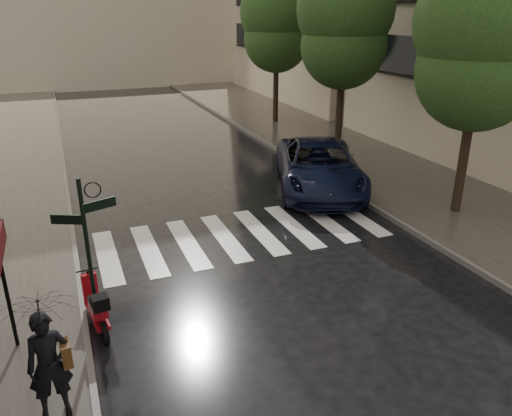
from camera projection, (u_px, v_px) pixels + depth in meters
ground at (196, 414)px, 7.80m from camera, size 120.00×120.00×0.00m
sidewalk_far at (352, 153)px, 21.64m from camera, size 5.50×60.00×0.12m
curb_near at (66, 186)px, 17.62m from camera, size 0.12×60.00×0.16m
curb_far at (294, 159)px, 20.68m from camera, size 0.12×60.00×0.16m
crosswalk at (242, 234)px, 13.99m from camera, size 7.85×3.20×0.01m
signpost at (87, 243)px, 9.29m from camera, size 1.17×0.29×3.10m
tree_near at (484, 31)px, 13.42m from camera, size 3.80×3.80×7.99m
tree_mid at (345, 17)px, 19.33m from camera, size 3.80×3.80×8.34m
tree_far at (277, 18)px, 25.49m from camera, size 3.80×3.80×8.16m
pedestrian_with_umbrella at (41, 320)px, 7.07m from camera, size 1.14×1.16×2.50m
scooter at (97, 308)px, 9.69m from camera, size 0.52×1.60×1.05m
parked_car at (319, 166)px, 17.24m from camera, size 4.67×6.49×1.64m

